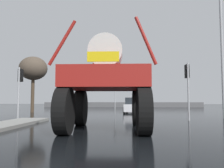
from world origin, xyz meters
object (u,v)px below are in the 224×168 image
object	(u,v)px
traffic_signal_far_right	(115,88)
bare_tree_left	(33,69)
sedan_ahead	(134,106)
traffic_signal_far_left	(150,91)
oversize_sprayer	(107,83)
streetlight_near_right	(223,44)
traffic_signal_near_right	(187,78)
traffic_signal_near_left	(20,81)

from	to	relation	value
traffic_signal_far_right	bare_tree_left	distance (m)	11.98
sedan_ahead	traffic_signal_far_left	world-z (taller)	traffic_signal_far_left
traffic_signal_far_right	bare_tree_left	size ratio (longest dim) A/B	0.69
oversize_sprayer	traffic_signal_far_right	bearing A→B (deg)	0.70
traffic_signal_far_left	bare_tree_left	world-z (taller)	bare_tree_left
oversize_sprayer	streetlight_near_right	distance (m)	10.36
sedan_ahead	traffic_signal_far_right	xyz separation A→B (m)	(-2.43, 8.95, 2.23)
sedan_ahead	streetlight_near_right	world-z (taller)	streetlight_near_right
traffic_signal_near_right	traffic_signal_far_right	bearing A→B (deg)	107.75
oversize_sprayer	streetlight_near_right	size ratio (longest dim) A/B	0.55
traffic_signal_far_right	bare_tree_left	bearing A→B (deg)	-133.39
traffic_signal_near_right	traffic_signal_far_right	world-z (taller)	traffic_signal_far_right
streetlight_near_right	sedan_ahead	bearing A→B (deg)	131.55
traffic_signal_far_left	streetlight_near_right	bearing A→B (deg)	-77.10
traffic_signal_near_right	bare_tree_left	bearing A→B (deg)	147.33
oversize_sprayer	traffic_signal_far_left	size ratio (longest dim) A/B	1.48
oversize_sprayer	traffic_signal_far_right	world-z (taller)	oversize_sprayer
sedan_ahead	bare_tree_left	bearing A→B (deg)	92.83
traffic_signal_near_left	bare_tree_left	xyz separation A→B (m)	(-2.90, 8.81, 2.08)
sedan_ahead	traffic_signal_near_left	xyz separation A→B (m)	(-7.69, -8.48, 1.78)
traffic_signal_near_left	streetlight_near_right	bearing A→B (deg)	6.76
oversize_sprayer	traffic_signal_far_right	distance (m)	22.20
traffic_signal_far_left	oversize_sprayer	bearing A→B (deg)	-100.03
traffic_signal_near_left	traffic_signal_near_right	distance (m)	10.84
sedan_ahead	streetlight_near_right	size ratio (longest dim) A/B	0.45
traffic_signal_far_right	bare_tree_left	world-z (taller)	bare_tree_left
sedan_ahead	streetlight_near_right	distance (m)	10.18
traffic_signal_near_left	traffic_signal_far_left	size ratio (longest dim) A/B	0.97
traffic_signal_near_left	bare_tree_left	world-z (taller)	bare_tree_left
traffic_signal_far_left	traffic_signal_near_left	bearing A→B (deg)	-120.16
sedan_ahead	traffic_signal_far_right	distance (m)	9.54
traffic_signal_near_left	traffic_signal_near_right	bearing A→B (deg)	-0.01
sedan_ahead	traffic_signal_far_left	distance (m)	9.47
traffic_signal_near_left	traffic_signal_far_left	bearing A→B (deg)	59.84
sedan_ahead	traffic_signal_near_right	distance (m)	9.25
traffic_signal_near_right	streetlight_near_right	xyz separation A→B (m)	(2.92, 1.63, 2.54)
sedan_ahead	traffic_signal_near_left	bearing A→B (deg)	142.41
traffic_signal_far_left	bare_tree_left	size ratio (longest dim) A/B	0.60
sedan_ahead	traffic_signal_far_right	bearing A→B (deg)	19.79
traffic_signal_far_left	streetlight_near_right	world-z (taller)	streetlight_near_right
traffic_signal_near_left	traffic_signal_far_right	size ratio (longest dim) A/B	0.85
streetlight_near_right	traffic_signal_near_right	bearing A→B (deg)	-150.79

